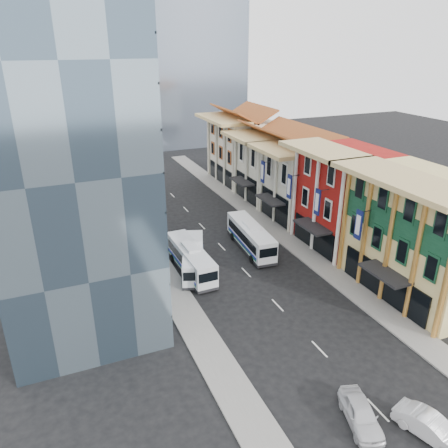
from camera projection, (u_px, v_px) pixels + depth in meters
name	position (u px, v px, depth m)	size (l,w,h in m)	color
ground	(327.00, 356.00, 35.22)	(200.00, 200.00, 0.00)	black
sidewalk_right	(282.00, 235.00, 56.89)	(3.00, 90.00, 0.15)	slate
sidewalk_left	(154.00, 259.00, 50.78)	(3.00, 90.00, 0.15)	slate
shophouse_tan	(423.00, 237.00, 42.15)	(8.00, 14.00, 12.00)	#DEC980
shophouse_red	(345.00, 199.00, 52.32)	(8.00, 10.00, 12.00)	maroon
shophouse_cream_near	(302.00, 184.00, 60.76)	(8.00, 9.00, 10.00)	beige
shophouse_cream_mid	(271.00, 168.00, 68.39)	(8.00, 9.00, 10.00)	beige
shophouse_cream_far	(242.00, 150.00, 77.10)	(8.00, 12.00, 11.00)	beige
office_tower	(60.00, 143.00, 39.36)	(12.00, 26.00, 30.00)	#425769
office_block_far	(64.00, 165.00, 62.34)	(10.00, 18.00, 14.00)	gray
bus_left_near	(193.00, 257.00, 47.93)	(2.21, 9.45, 3.03)	silver
bus_left_far	(191.00, 258.00, 47.48)	(2.37, 10.11, 3.24)	silver
bus_right	(251.00, 236.00, 52.63)	(2.47, 10.54, 3.38)	white
sedan_left	(361.00, 414.00, 28.84)	(1.88, 4.65, 1.58)	silver
sedan_right	(431.00, 427.00, 27.85)	(1.63, 4.68, 1.54)	silver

